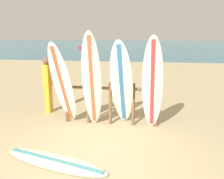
# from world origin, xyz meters

# --- Properties ---
(ground_plane) EXTENTS (120.00, 120.00, 0.00)m
(ground_plane) POSITION_xyz_m (0.00, 0.00, 0.00)
(ground_plane) COLOR tan
(ocean_water) EXTENTS (120.00, 80.00, 0.01)m
(ocean_water) POSITION_xyz_m (0.00, 58.00, 0.00)
(ocean_water) COLOR teal
(ocean_water) RESTS_ON ground
(surfboard_rack) EXTENTS (2.60, 0.09, 1.16)m
(surfboard_rack) POSITION_xyz_m (0.05, 2.34, 0.69)
(surfboard_rack) COLOR brown
(surfboard_rack) RESTS_ON ground
(surfboard_leaning_far_left) EXTENTS (0.63, 1.10, 2.28)m
(surfboard_leaning_far_left) POSITION_xyz_m (-1.14, 1.96, 1.14)
(surfboard_leaning_far_left) COLOR white
(surfboard_leaning_far_left) RESTS_ON ground
(surfboard_leaning_left) EXTENTS (0.57, 0.90, 2.53)m
(surfboard_leaning_left) POSITION_xyz_m (-0.36, 1.94, 1.27)
(surfboard_leaning_left) COLOR white
(surfboard_leaning_left) RESTS_ON ground
(surfboard_leaning_center_left) EXTENTS (0.63, 1.20, 2.33)m
(surfboard_leaning_center_left) POSITION_xyz_m (0.39, 2.09, 1.17)
(surfboard_leaning_center_left) COLOR white
(surfboard_leaning_center_left) RESTS_ON ground
(surfboard_leaning_center) EXTENTS (0.56, 0.81, 2.44)m
(surfboard_leaning_center) POSITION_xyz_m (1.16, 1.99, 1.22)
(surfboard_leaning_center) COLOR white
(surfboard_leaning_center) RESTS_ON ground
(surfboard_lying_on_sand) EXTENTS (2.35, 1.15, 0.08)m
(surfboard_lying_on_sand) POSITION_xyz_m (-0.69, 0.12, 0.04)
(surfboard_lying_on_sand) COLOR silver
(surfboard_lying_on_sand) RESTS_ON ground
(beachgoer_standing) EXTENTS (0.24, 0.30, 1.77)m
(beachgoer_standing) POSITION_xyz_m (-2.05, 3.09, 0.97)
(beachgoer_standing) COLOR gold
(beachgoer_standing) RESTS_ON ground
(small_boat_offshore) EXTENTS (2.75, 1.98, 0.71)m
(small_boat_offshore) POSITION_xyz_m (-10.00, 37.43, 0.26)
(small_boat_offshore) COLOR #B22D28
(small_boat_offshore) RESTS_ON ocean_water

